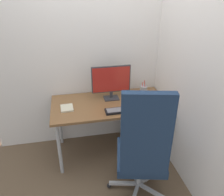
# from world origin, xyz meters

# --- Properties ---
(ground_plane) EXTENTS (8.00, 8.00, 0.00)m
(ground_plane) POSITION_xyz_m (0.00, 0.00, 0.00)
(ground_plane) COLOR brown
(wall_back) EXTENTS (2.88, 0.04, 2.80)m
(wall_back) POSITION_xyz_m (0.00, 0.38, 1.40)
(wall_back) COLOR white
(wall_back) RESTS_ON ground_plane
(wall_side_right) EXTENTS (0.04, 2.19, 2.80)m
(wall_side_right) POSITION_xyz_m (0.72, -0.22, 1.40)
(wall_side_right) COLOR white
(wall_side_right) RESTS_ON ground_plane
(desk) EXTENTS (1.38, 0.69, 0.71)m
(desk) POSITION_xyz_m (0.00, 0.00, 0.65)
(desk) COLOR brown
(desk) RESTS_ON ground_plane
(office_chair) EXTENTS (0.65, 0.67, 1.28)m
(office_chair) POSITION_xyz_m (0.15, -0.81, 0.64)
(office_chair) COLOR black
(office_chair) RESTS_ON ground_plane
(filing_cabinet) EXTENTS (0.47, 0.47, 0.53)m
(filing_cabinet) POSITION_xyz_m (0.45, -0.02, 0.27)
(filing_cabinet) COLOR silver
(filing_cabinet) RESTS_ON ground_plane
(monitor) EXTENTS (0.47, 0.15, 0.42)m
(monitor) POSITION_xyz_m (0.04, 0.12, 0.94)
(monitor) COLOR #333338
(monitor) RESTS_ON desk
(keyboard) EXTENTS (0.43, 0.13, 0.03)m
(keyboard) POSITION_xyz_m (0.12, -0.22, 0.72)
(keyboard) COLOR black
(keyboard) RESTS_ON desk
(mouse) EXTENTS (0.06, 0.10, 0.04)m
(mouse) POSITION_xyz_m (0.44, -0.21, 0.73)
(mouse) COLOR black
(mouse) RESTS_ON desk
(pen_holder) EXTENTS (0.10, 0.10, 0.18)m
(pen_holder) POSITION_xyz_m (0.49, 0.20, 0.76)
(pen_holder) COLOR #9EA0A5
(pen_holder) RESTS_ON desk
(notebook) EXTENTS (0.15, 0.17, 0.02)m
(notebook) POSITION_xyz_m (-0.51, -0.04, 0.72)
(notebook) COLOR beige
(notebook) RESTS_ON desk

